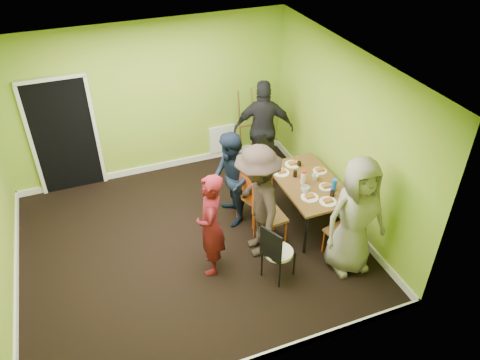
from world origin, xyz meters
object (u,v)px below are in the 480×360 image
(easel, at_px, (250,123))
(person_left_near, at_px, (257,202))
(person_front_end, at_px, (355,217))
(chair_back_end, at_px, (266,148))
(dining_table, at_px, (309,185))
(person_left_far, at_px, (230,180))
(chair_left_far, at_px, (250,192))
(blue_bottle, at_px, (334,185))
(chair_bentwood, at_px, (276,251))
(orange_bottle, at_px, (302,176))
(person_back_end, at_px, (264,129))
(person_standing, at_px, (211,225))
(thermos, at_px, (303,178))
(chair_left_near, at_px, (266,213))
(chair_front_end, at_px, (345,231))

(easel, relative_size, person_left_near, 0.83)
(person_front_end, bearing_deg, chair_back_end, 96.96)
(dining_table, relative_size, person_left_far, 0.95)
(person_left_near, distance_m, person_front_end, 1.36)
(chair_left_far, distance_m, easel, 1.97)
(chair_back_end, height_order, blue_bottle, blue_bottle)
(chair_back_end, height_order, chair_bentwood, chair_bentwood)
(chair_bentwood, bearing_deg, dining_table, 108.90)
(easel, height_order, orange_bottle, easel)
(chair_left_far, distance_m, chair_bentwood, 1.30)
(person_left_near, bearing_deg, person_front_end, 60.76)
(chair_back_end, xyz_separation_m, blue_bottle, (0.36, -1.68, 0.22))
(easel, bearing_deg, person_back_end, -88.40)
(dining_table, relative_size, chair_bentwood, 1.63)
(person_standing, relative_size, person_front_end, 0.88)
(easel, bearing_deg, thermos, -89.61)
(chair_left_near, height_order, person_left_far, person_left_far)
(chair_front_end, bearing_deg, dining_table, 82.59)
(orange_bottle, bearing_deg, person_left_far, 164.24)
(chair_back_end, distance_m, person_left_far, 1.37)
(person_front_end, bearing_deg, orange_bottle, 98.42)
(easel, height_order, person_standing, person_standing)
(chair_back_end, bearing_deg, chair_front_end, 71.36)
(chair_left_near, height_order, person_standing, person_standing)
(chair_front_end, bearing_deg, chair_bentwood, 168.57)
(orange_bottle, bearing_deg, person_back_end, 91.86)
(person_left_near, bearing_deg, blue_bottle, 97.19)
(chair_back_end, bearing_deg, person_left_near, 38.33)
(person_left_far, height_order, person_front_end, person_front_end)
(chair_back_end, relative_size, thermos, 4.56)
(chair_left_near, distance_m, chair_front_end, 1.17)
(blue_bottle, bearing_deg, chair_left_near, 176.25)
(dining_table, relative_size, chair_back_end, 1.67)
(orange_bottle, bearing_deg, blue_bottle, -57.91)
(dining_table, distance_m, person_back_end, 1.56)
(orange_bottle, bearing_deg, easel, 91.79)
(blue_bottle, distance_m, person_left_far, 1.58)
(thermos, distance_m, blue_bottle, 0.48)
(person_standing, distance_m, person_front_end, 1.96)
(person_front_end, bearing_deg, person_back_end, 96.06)
(dining_table, distance_m, chair_left_near, 0.90)
(person_back_end, bearing_deg, person_front_end, 113.17)
(thermos, height_order, orange_bottle, thermos)
(blue_bottle, bearing_deg, chair_front_end, -103.06)
(chair_left_far, bearing_deg, person_back_end, 125.44)
(chair_left_far, height_order, chair_back_end, chair_left_far)
(easel, bearing_deg, chair_left_far, -112.49)
(easel, bearing_deg, orange_bottle, -88.21)
(chair_back_end, height_order, chair_front_end, chair_front_end)
(chair_back_end, bearing_deg, person_back_end, -121.37)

